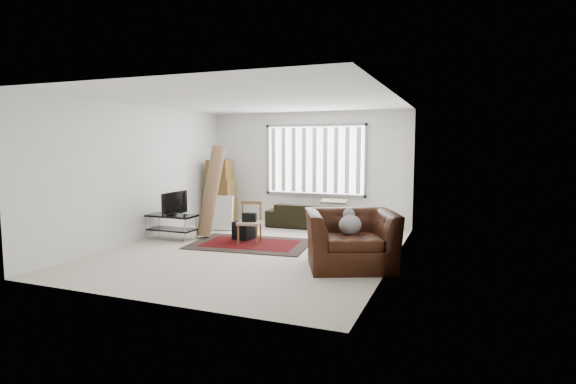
% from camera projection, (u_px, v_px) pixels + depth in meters
% --- Properties ---
extents(room, '(6.00, 6.02, 2.71)m').
position_uv_depth(room, '(267.00, 153.00, 8.53)').
color(room, beige).
rests_on(room, ground).
extents(persian_rug, '(2.38, 1.71, 0.02)m').
position_uv_depth(persian_rug, '(251.00, 244.00, 8.66)').
color(persian_rug, black).
rests_on(persian_rug, ground).
extents(tv_stand, '(1.01, 0.45, 0.50)m').
position_uv_depth(tv_stand, '(172.00, 221.00, 9.11)').
color(tv_stand, black).
rests_on(tv_stand, ground).
extents(tv, '(0.11, 0.82, 0.47)m').
position_uv_depth(tv, '(171.00, 203.00, 9.07)').
color(tv, black).
rests_on(tv, tv_stand).
extents(subwoofer, '(0.40, 0.40, 0.36)m').
position_uv_depth(subwoofer, '(244.00, 230.00, 9.06)').
color(subwoofer, black).
rests_on(subwoofer, persian_rug).
extents(moving_boxes, '(0.69, 0.64, 1.55)m').
position_uv_depth(moving_boxes, '(221.00, 194.00, 11.04)').
color(moving_boxes, brown).
rests_on(moving_boxes, ground).
extents(white_flatpack, '(0.65, 0.37, 0.78)m').
position_uv_depth(white_flatpack, '(219.00, 213.00, 10.10)').
color(white_flatpack, silver).
rests_on(white_flatpack, ground).
extents(rolled_rug, '(0.46, 0.82, 1.90)m').
position_uv_depth(rolled_rug, '(211.00, 191.00, 9.35)').
color(rolled_rug, brown).
rests_on(rolled_rug, ground).
extents(sofa, '(1.94, 0.89, 0.74)m').
position_uv_depth(sofa, '(309.00, 212.00, 10.41)').
color(sofa, black).
rests_on(sofa, ground).
extents(side_chair, '(0.52, 0.52, 0.80)m').
position_uv_depth(side_chair, '(250.00, 220.00, 8.75)').
color(side_chair, '#988163').
rests_on(side_chair, ground).
extents(armchair, '(1.72, 1.63, 1.01)m').
position_uv_depth(armchair, '(351.00, 235.00, 7.02)').
color(armchair, black).
rests_on(armchair, ground).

